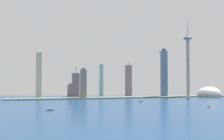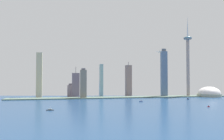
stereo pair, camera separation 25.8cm
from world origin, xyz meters
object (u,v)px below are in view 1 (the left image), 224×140
(skyscraper_2, at_px, (164,73))
(boat_2, at_px, (141,101))
(skyscraper_0, at_px, (76,85))
(skyscraper_3, at_px, (71,91))
(stadium_dome, at_px, (209,94))
(boat_1, at_px, (188,99))
(skyscraper_1, at_px, (101,80))
(skyscraper_4, at_px, (39,75))
(observation_tower, at_px, (188,57))
(skyscraper_6, at_px, (83,84))
(airplane, at_px, (159,52))
(skyscraper_5, at_px, (128,81))
(boat_0, at_px, (50,110))
(boat_3, at_px, (209,106))

(skyscraper_2, distance_m, boat_2, 260.35)
(skyscraper_0, xyz_separation_m, skyscraper_2, (343.88, -41.08, 45.51))
(skyscraper_3, distance_m, boat_2, 324.20)
(stadium_dome, relative_size, boat_1, 8.53)
(skyscraper_0, bearing_deg, skyscraper_3, 123.59)
(skyscraper_1, bearing_deg, boat_2, -72.83)
(skyscraper_4, bearing_deg, boat_2, -37.60)
(skyscraper_1, bearing_deg, boat_1, -37.88)
(observation_tower, height_order, skyscraper_0, observation_tower)
(boat_1, bearing_deg, skyscraper_6, 78.44)
(skyscraper_2, xyz_separation_m, boat_1, (26.66, -133.12, -90.37))
(observation_tower, bearing_deg, airplane, -155.86)
(skyscraper_2, relative_size, boat_2, 15.69)
(skyscraper_6, bearing_deg, airplane, -12.77)
(boat_1, relative_size, airplane, 0.45)
(skyscraper_5, xyz_separation_m, skyscraper_6, (-191.87, -80.99, -10.70))
(skyscraper_2, xyz_separation_m, boat_2, (-159.94, -184.45, -90.43))
(skyscraper_6, distance_m, boat_0, 332.18)
(skyscraper_1, height_order, airplane, airplane)
(skyscraper_5, relative_size, airplane, 5.89)
(skyscraper_5, bearing_deg, boat_1, -51.42)
(boat_0, bearing_deg, skyscraper_1, -108.35)
(boat_1, height_order, airplane, airplane)
(skyscraper_0, xyz_separation_m, skyscraper_5, (215.29, 20.43, 16.83))
(skyscraper_6, height_order, airplane, airplane)
(observation_tower, relative_size, boat_0, 19.34)
(stadium_dome, bearing_deg, observation_tower, 163.25)
(skyscraper_5, bearing_deg, skyscraper_4, 179.94)
(skyscraper_3, relative_size, boat_2, 4.32)
(observation_tower, height_order, skyscraper_1, observation_tower)
(boat_0, bearing_deg, skyscraper_0, -96.05)
(skyscraper_5, height_order, airplane, airplane)
(skyscraper_0, relative_size, skyscraper_2, 0.62)
(boat_3, bearing_deg, boat_2, -147.05)
(observation_tower, xyz_separation_m, skyscraper_5, (-226.61, 73.24, -95.31))
(skyscraper_1, height_order, skyscraper_2, skyscraper_2)
(skyscraper_4, distance_m, boat_0, 405.62)
(observation_tower, bearing_deg, skyscraper_0, 173.18)
(skyscraper_1, relative_size, skyscraper_6, 1.19)
(observation_tower, distance_m, skyscraper_6, 431.76)
(boat_2, xyz_separation_m, airplane, (105.92, 104.60, 165.94))
(observation_tower, distance_m, airplane, 166.83)
(skyscraper_3, bearing_deg, skyscraper_5, -1.63)
(observation_tower, height_order, skyscraper_2, observation_tower)
(observation_tower, xyz_separation_m, boat_1, (-71.36, -121.39, -157.01))
(boat_0, bearing_deg, skyscraper_3, -92.75)
(skyscraper_1, height_order, skyscraper_3, skyscraper_1)
(boat_2, height_order, boat_3, boat_3)
(stadium_dome, xyz_separation_m, skyscraper_3, (-537.20, 103.15, 13.79))
(skyscraper_4, height_order, boat_2, skyscraper_4)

